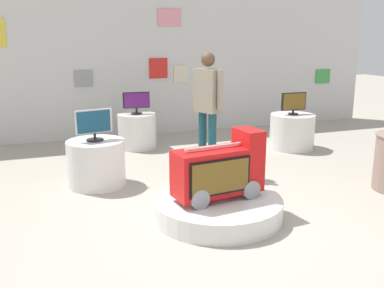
{
  "coord_description": "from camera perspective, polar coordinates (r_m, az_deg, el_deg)",
  "views": [
    {
      "loc": [
        -1.87,
        -4.03,
        1.97
      ],
      "look_at": [
        -0.1,
        0.86,
        0.68
      ],
      "focal_mm": 40.47,
      "sensor_mm": 36.0,
      "label": 1
    }
  ],
  "objects": [
    {
      "name": "tv_on_right_rear",
      "position": [
        5.87,
        -12.78,
        2.6
      ],
      "size": [
        0.49,
        0.23,
        0.42
      ],
      "color": "black",
      "rests_on": "display_pedestal_right_rear"
    },
    {
      "name": "display_pedestal_right_rear",
      "position": [
        6.0,
        -12.5,
        -2.46
      ],
      "size": [
        0.78,
        0.78,
        0.62
      ],
      "primitive_type": "cylinder",
      "color": "silver",
      "rests_on": "ground"
    },
    {
      "name": "ground_plane",
      "position": [
        4.86,
        4.64,
        -10.07
      ],
      "size": [
        30.0,
        30.0,
        0.0
      ],
      "primitive_type": "plane",
      "color": "#A8A091"
    },
    {
      "name": "tv_on_left_rear",
      "position": [
        7.92,
        13.26,
        5.34
      ],
      "size": [
        0.49,
        0.18,
        0.39
      ],
      "color": "black",
      "rests_on": "display_pedestal_left_rear"
    },
    {
      "name": "display_pedestal_left_rear",
      "position": [
        8.02,
        13.04,
        1.62
      ],
      "size": [
        0.79,
        0.79,
        0.62
      ],
      "primitive_type": "cylinder",
      "color": "silver",
      "rests_on": "ground"
    },
    {
      "name": "display_pedestal_center_rear",
      "position": [
        7.93,
        -7.24,
        1.74
      ],
      "size": [
        0.69,
        0.69,
        0.62
      ],
      "primitive_type": "cylinder",
      "color": "silver",
      "rests_on": "ground"
    },
    {
      "name": "shopper_browsing_near_truck",
      "position": [
        6.24,
        2.07,
        5.34
      ],
      "size": [
        0.34,
        0.52,
        1.77
      ],
      "color": "#194751",
      "rests_on": "ground"
    },
    {
      "name": "main_display_pedestal",
      "position": [
        4.91,
        3.36,
        -8.38
      ],
      "size": [
        1.45,
        1.45,
        0.22
      ],
      "primitive_type": "cylinder",
      "color": "silver",
      "rests_on": "ground"
    },
    {
      "name": "tv_on_center_rear",
      "position": [
        7.83,
        -7.35,
        5.56
      ],
      "size": [
        0.48,
        0.19,
        0.39
      ],
      "color": "black",
      "rests_on": "display_pedestal_center_rear"
    },
    {
      "name": "novelty_firetruck_tv",
      "position": [
        4.77,
        3.68,
        -3.71
      ],
      "size": [
        1.04,
        0.52,
        0.75
      ],
      "color": "gray",
      "rests_on": "main_display_pedestal"
    },
    {
      "name": "back_wall_display",
      "position": [
        8.86,
        -7.84,
        10.4
      ],
      "size": [
        10.97,
        0.13,
        2.89
      ],
      "color": "silver",
      "rests_on": "ground"
    }
  ]
}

